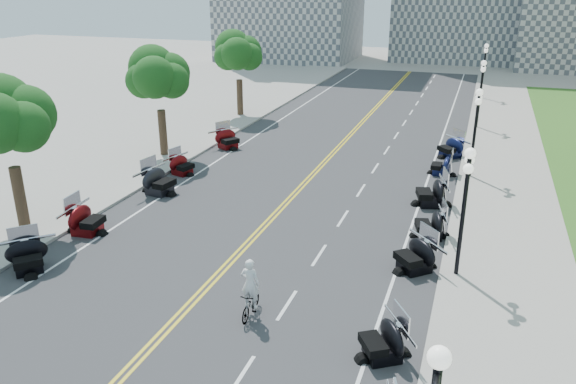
% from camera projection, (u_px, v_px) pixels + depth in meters
% --- Properties ---
extents(ground, '(160.00, 160.00, 0.00)m').
position_uv_depth(ground, '(204.00, 290.00, 20.45)').
color(ground, gray).
extents(road, '(16.00, 90.00, 0.01)m').
position_uv_depth(road, '(292.00, 196.00, 29.28)').
color(road, '#333335').
rests_on(road, ground).
extents(centerline_yellow_a, '(0.12, 90.00, 0.00)m').
position_uv_depth(centerline_yellow_a, '(290.00, 196.00, 29.31)').
color(centerline_yellow_a, yellow).
rests_on(centerline_yellow_a, road).
extents(centerline_yellow_b, '(0.12, 90.00, 0.00)m').
position_uv_depth(centerline_yellow_b, '(295.00, 196.00, 29.24)').
color(centerline_yellow_b, yellow).
rests_on(centerline_yellow_b, road).
extents(edge_line_north, '(0.12, 90.00, 0.00)m').
position_uv_depth(edge_line_north, '(417.00, 211.00, 27.31)').
color(edge_line_north, white).
rests_on(edge_line_north, road).
extents(edge_line_south, '(0.12, 90.00, 0.00)m').
position_uv_depth(edge_line_south, '(184.00, 182.00, 31.25)').
color(edge_line_south, white).
rests_on(edge_line_south, road).
extents(lane_dash_5, '(0.12, 2.00, 0.00)m').
position_uv_depth(lane_dash_5, '(241.00, 377.00, 15.93)').
color(lane_dash_5, white).
rests_on(lane_dash_5, road).
extents(lane_dash_6, '(0.12, 2.00, 0.00)m').
position_uv_depth(lane_dash_6, '(287.00, 305.00, 19.46)').
color(lane_dash_6, white).
rests_on(lane_dash_6, road).
extents(lane_dash_7, '(0.12, 2.00, 0.00)m').
position_uv_depth(lane_dash_7, '(319.00, 255.00, 22.99)').
color(lane_dash_7, white).
rests_on(lane_dash_7, road).
extents(lane_dash_8, '(0.12, 2.00, 0.00)m').
position_uv_depth(lane_dash_8, '(343.00, 218.00, 26.53)').
color(lane_dash_8, white).
rests_on(lane_dash_8, road).
extents(lane_dash_9, '(0.12, 2.00, 0.00)m').
position_uv_depth(lane_dash_9, '(361.00, 190.00, 30.06)').
color(lane_dash_9, white).
rests_on(lane_dash_9, road).
extents(lane_dash_10, '(0.12, 2.00, 0.00)m').
position_uv_depth(lane_dash_10, '(375.00, 168.00, 33.59)').
color(lane_dash_10, white).
rests_on(lane_dash_10, road).
extents(lane_dash_11, '(0.12, 2.00, 0.00)m').
position_uv_depth(lane_dash_11, '(387.00, 150.00, 37.12)').
color(lane_dash_11, white).
rests_on(lane_dash_11, road).
extents(lane_dash_12, '(0.12, 2.00, 0.00)m').
position_uv_depth(lane_dash_12, '(396.00, 135.00, 40.65)').
color(lane_dash_12, white).
rests_on(lane_dash_12, road).
extents(lane_dash_13, '(0.12, 2.00, 0.00)m').
position_uv_depth(lane_dash_13, '(404.00, 123.00, 44.19)').
color(lane_dash_13, white).
rests_on(lane_dash_13, road).
extents(lane_dash_14, '(0.12, 2.00, 0.00)m').
position_uv_depth(lane_dash_14, '(411.00, 112.00, 47.72)').
color(lane_dash_14, white).
rests_on(lane_dash_14, road).
extents(lane_dash_15, '(0.12, 2.00, 0.00)m').
position_uv_depth(lane_dash_15, '(417.00, 103.00, 51.25)').
color(lane_dash_15, white).
rests_on(lane_dash_15, road).
extents(lane_dash_16, '(0.12, 2.00, 0.00)m').
position_uv_depth(lane_dash_16, '(422.00, 95.00, 54.78)').
color(lane_dash_16, white).
rests_on(lane_dash_16, road).
extents(lane_dash_17, '(0.12, 2.00, 0.00)m').
position_uv_depth(lane_dash_17, '(427.00, 88.00, 58.31)').
color(lane_dash_17, white).
rests_on(lane_dash_17, road).
extents(lane_dash_18, '(0.12, 2.00, 0.00)m').
position_uv_depth(lane_dash_18, '(431.00, 82.00, 61.85)').
color(lane_dash_18, white).
rests_on(lane_dash_18, road).
extents(lane_dash_19, '(0.12, 2.00, 0.00)m').
position_uv_depth(lane_dash_19, '(434.00, 76.00, 65.38)').
color(lane_dash_19, white).
rests_on(lane_dash_19, road).
extents(sidewalk_north, '(5.00, 90.00, 0.15)m').
position_uv_depth(sidewalk_north, '(506.00, 221.00, 26.02)').
color(sidewalk_north, '#9E9991').
rests_on(sidewalk_north, ground).
extents(sidewalk_south, '(5.00, 90.00, 0.15)m').
position_uv_depth(sidewalk_south, '(121.00, 173.00, 32.48)').
color(sidewalk_south, '#9E9991').
rests_on(sidewalk_south, ground).
extents(street_lamp_2, '(0.50, 1.20, 4.90)m').
position_uv_depth(street_lamp_2, '(463.00, 214.00, 20.42)').
color(street_lamp_2, black).
rests_on(street_lamp_2, sidewalk_north).
extents(street_lamp_3, '(0.50, 1.20, 4.90)m').
position_uv_depth(street_lamp_3, '(475.00, 134.00, 31.01)').
color(street_lamp_3, black).
rests_on(street_lamp_3, sidewalk_north).
extents(street_lamp_4, '(0.50, 1.20, 4.90)m').
position_uv_depth(street_lamp_4, '(480.00, 95.00, 41.61)').
color(street_lamp_4, black).
rests_on(street_lamp_4, sidewalk_north).
extents(street_lamp_5, '(0.50, 1.20, 4.90)m').
position_uv_depth(street_lamp_5, '(484.00, 71.00, 52.20)').
color(street_lamp_5, black).
rests_on(street_lamp_5, sidewalk_north).
extents(tree_2, '(4.80, 4.80, 9.20)m').
position_uv_depth(tree_2, '(7.00, 128.00, 23.61)').
color(tree_2, '#235619').
rests_on(tree_2, sidewalk_south).
extents(tree_3, '(4.80, 4.80, 9.20)m').
position_uv_depth(tree_3, '(159.00, 82.00, 34.20)').
color(tree_3, '#235619').
rests_on(tree_3, sidewalk_south).
extents(tree_4, '(4.80, 4.80, 9.20)m').
position_uv_depth(tree_4, '(239.00, 58.00, 44.80)').
color(tree_4, '#235619').
rests_on(tree_4, sidewalk_south).
extents(motorcycle_n_5, '(2.60, 2.60, 1.31)m').
position_uv_depth(motorcycle_n_5, '(383.00, 339.00, 16.55)').
color(motorcycle_n_5, black).
rests_on(motorcycle_n_5, road).
extents(motorcycle_n_6, '(2.86, 2.86, 1.42)m').
position_uv_depth(motorcycle_n_6, '(415.00, 254.00, 21.56)').
color(motorcycle_n_6, black).
rests_on(motorcycle_n_6, road).
extents(motorcycle_n_7, '(2.36, 2.36, 1.35)m').
position_uv_depth(motorcycle_n_7, '(430.00, 223.00, 24.39)').
color(motorcycle_n_7, black).
rests_on(motorcycle_n_7, road).
extents(motorcycle_n_8, '(2.67, 2.67, 1.52)m').
position_uv_depth(motorcycle_n_8, '(432.00, 191.00, 27.81)').
color(motorcycle_n_8, black).
rests_on(motorcycle_n_8, road).
extents(motorcycle_n_9, '(1.85, 1.85, 1.25)m').
position_uv_depth(motorcycle_n_9, '(442.00, 164.00, 32.28)').
color(motorcycle_n_9, black).
rests_on(motorcycle_n_9, road).
extents(motorcycle_n_10, '(2.83, 2.83, 1.40)m').
position_uv_depth(motorcycle_n_10, '(451.00, 147.00, 35.45)').
color(motorcycle_n_10, black).
rests_on(motorcycle_n_10, road).
extents(motorcycle_s_5, '(2.77, 2.77, 1.37)m').
position_uv_depth(motorcycle_s_5, '(27.00, 255.00, 21.51)').
color(motorcycle_s_5, black).
rests_on(motorcycle_s_5, road).
extents(motorcycle_s_6, '(2.23, 2.23, 1.45)m').
position_uv_depth(motorcycle_s_6, '(86.00, 218.00, 24.75)').
color(motorcycle_s_6, '#590A0C').
rests_on(motorcycle_s_6, road).
extents(motorcycle_s_7, '(2.48, 2.48, 1.54)m').
position_uv_depth(motorcycle_s_7, '(159.00, 180.00, 29.36)').
color(motorcycle_s_7, black).
rests_on(motorcycle_s_7, road).
extents(motorcycle_s_8, '(2.17, 2.17, 1.25)m').
position_uv_depth(motorcycle_s_8, '(182.00, 164.00, 32.35)').
color(motorcycle_s_8, '#590A0C').
rests_on(motorcycle_s_8, road).
extents(motorcycle_s_9, '(2.78, 2.78, 1.41)m').
position_uv_depth(motorcycle_s_9, '(228.00, 138.00, 37.37)').
color(motorcycle_s_9, '#590A0C').
rests_on(motorcycle_s_9, road).
extents(bicycle, '(0.51, 1.60, 0.95)m').
position_uv_depth(bicycle, '(251.00, 303.00, 18.69)').
color(bicycle, '#A51414').
rests_on(bicycle, road).
extents(cyclist_rider, '(0.65, 0.43, 1.78)m').
position_uv_depth(cyclist_rider, '(250.00, 267.00, 18.21)').
color(cyclist_rider, silver).
rests_on(cyclist_rider, bicycle).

